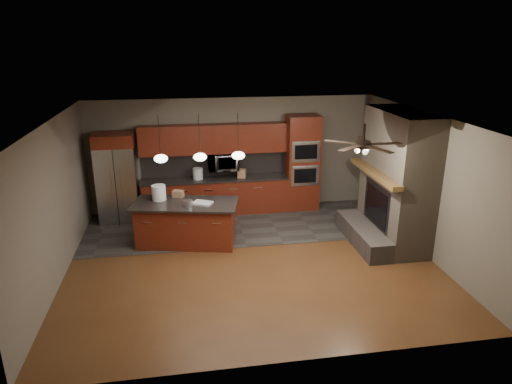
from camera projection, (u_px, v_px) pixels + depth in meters
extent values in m
plane|color=brown|center=(252.00, 260.00, 8.98)|extent=(7.00, 7.00, 0.00)
cube|color=white|center=(251.00, 119.00, 8.07)|extent=(7.00, 6.00, 0.02)
cube|color=#6C6556|center=(233.00, 155.00, 11.32)|extent=(7.00, 0.02, 2.80)
cube|color=#6C6556|center=(425.00, 184.00, 9.06)|extent=(0.02, 6.00, 2.80)
cube|color=#6C6556|center=(54.00, 204.00, 7.98)|extent=(0.02, 6.00, 2.80)
cube|color=#363431|center=(240.00, 225.00, 10.65)|extent=(7.00, 2.40, 0.01)
cube|color=#6D604E|center=(397.00, 179.00, 9.37)|extent=(0.80, 2.00, 2.80)
cube|color=#4F4841|center=(363.00, 235.00, 9.66)|extent=(0.50, 2.00, 0.40)
cube|color=#2D2D30|center=(377.00, 206.00, 9.50)|extent=(0.05, 1.20, 0.95)
cube|color=black|center=(376.00, 206.00, 9.50)|extent=(0.02, 1.00, 0.75)
cube|color=brown|center=(375.00, 173.00, 9.25)|extent=(0.22, 2.10, 0.10)
cube|color=maroon|center=(216.00, 196.00, 11.28)|extent=(3.55, 0.60, 0.86)
cube|color=black|center=(215.00, 179.00, 11.14)|extent=(3.59, 0.64, 0.04)
cube|color=black|center=(214.00, 163.00, 11.30)|extent=(3.55, 0.03, 0.60)
cube|color=maroon|center=(214.00, 139.00, 10.94)|extent=(3.55, 0.35, 0.70)
cube|color=maroon|center=(302.00, 163.00, 11.37)|extent=(0.80, 0.60, 2.38)
cube|color=silver|center=(305.00, 176.00, 11.17)|extent=(0.70, 0.03, 0.52)
cube|color=black|center=(305.00, 176.00, 11.15)|extent=(0.55, 0.02, 0.35)
cube|color=silver|center=(306.00, 152.00, 10.97)|extent=(0.70, 0.03, 0.52)
cube|color=black|center=(306.00, 152.00, 10.95)|extent=(0.55, 0.02, 0.35)
imported|color=silver|center=(223.00, 161.00, 11.08)|extent=(0.73, 0.41, 0.50)
cube|color=silver|center=(118.00, 184.00, 10.70)|extent=(0.90, 0.72, 1.80)
cube|color=#2D2D30|center=(116.00, 189.00, 10.36)|extent=(0.02, 0.02, 1.78)
cube|color=silver|center=(111.00, 187.00, 10.32)|extent=(0.03, 0.03, 0.90)
cube|color=silver|center=(120.00, 186.00, 10.35)|extent=(0.03, 0.03, 0.90)
cube|color=maroon|center=(113.00, 140.00, 10.36)|extent=(0.90, 0.72, 0.30)
cube|color=maroon|center=(186.00, 224.00, 9.58)|extent=(2.12, 1.21, 0.88)
cube|color=black|center=(185.00, 204.00, 9.43)|extent=(2.30, 1.39, 0.04)
cylinder|color=white|center=(159.00, 193.00, 9.55)|extent=(0.40, 0.40, 0.32)
cylinder|color=silver|center=(188.00, 203.00, 9.23)|extent=(0.23, 0.23, 0.12)
cube|color=silver|center=(202.00, 203.00, 9.36)|extent=(0.46, 0.42, 0.04)
cube|color=#8B6548|center=(178.00, 194.00, 9.76)|extent=(0.27, 0.23, 0.14)
cylinder|color=silver|center=(198.00, 174.00, 11.02)|extent=(0.24, 0.24, 0.27)
cube|color=#AD7C59|center=(242.00, 173.00, 11.15)|extent=(0.23, 0.20, 0.21)
cylinder|color=black|center=(159.00, 136.00, 8.60)|extent=(0.01, 0.01, 0.78)
ellipsoid|color=white|center=(161.00, 159.00, 8.74)|extent=(0.26, 0.26, 0.16)
cylinder|color=black|center=(199.00, 134.00, 8.71)|extent=(0.01, 0.01, 0.78)
ellipsoid|color=white|center=(200.00, 157.00, 8.86)|extent=(0.26, 0.26, 0.16)
cylinder|color=black|center=(238.00, 133.00, 8.83)|extent=(0.01, 0.01, 0.78)
ellipsoid|color=white|center=(238.00, 156.00, 8.97)|extent=(0.26, 0.26, 0.16)
cylinder|color=black|center=(364.00, 133.00, 7.65)|extent=(0.04, 0.04, 0.30)
cylinder|color=black|center=(363.00, 144.00, 7.71)|extent=(0.24, 0.24, 0.12)
cube|color=black|center=(385.00, 144.00, 7.77)|extent=(0.60, 0.12, 0.01)
cube|color=black|center=(362.00, 140.00, 8.07)|extent=(0.30, 0.61, 0.01)
cube|color=black|center=(342.00, 142.00, 7.87)|extent=(0.56, 0.45, 0.01)
cube|color=black|center=(351.00, 148.00, 7.46)|extent=(0.56, 0.45, 0.01)
cube|color=black|center=(379.00, 149.00, 7.39)|extent=(0.30, 0.61, 0.01)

